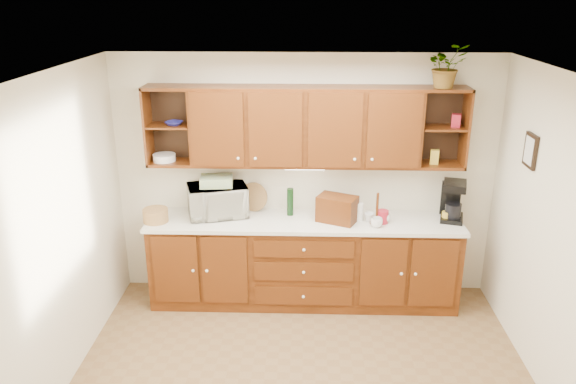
# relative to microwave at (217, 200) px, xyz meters

# --- Properties ---
(ceiling) EXTENTS (4.00, 4.00, 0.00)m
(ceiling) POSITION_rel_microwave_xyz_m (0.91, -1.54, 1.49)
(ceiling) COLOR white
(ceiling) RESTS_ON back_wall
(back_wall) EXTENTS (4.00, 0.00, 4.00)m
(back_wall) POSITION_rel_microwave_xyz_m (0.91, 0.21, 0.19)
(back_wall) COLOR beige
(back_wall) RESTS_ON floor
(left_wall) EXTENTS (0.00, 3.50, 3.50)m
(left_wall) POSITION_rel_microwave_xyz_m (-1.09, -1.54, 0.19)
(left_wall) COLOR beige
(left_wall) RESTS_ON floor
(right_wall) EXTENTS (0.00, 3.50, 3.50)m
(right_wall) POSITION_rel_microwave_xyz_m (2.91, -1.54, 0.19)
(right_wall) COLOR beige
(right_wall) RESTS_ON floor
(base_cabinets) EXTENTS (3.20, 0.60, 0.90)m
(base_cabinets) POSITION_rel_microwave_xyz_m (0.91, -0.09, -0.66)
(base_cabinets) COLOR #371806
(base_cabinets) RESTS_ON floor
(countertop) EXTENTS (3.24, 0.64, 0.04)m
(countertop) POSITION_rel_microwave_xyz_m (0.91, -0.10, -0.19)
(countertop) COLOR silver
(countertop) RESTS_ON base_cabinets
(upper_cabinets) EXTENTS (3.20, 0.33, 0.80)m
(upper_cabinets) POSITION_rel_microwave_xyz_m (0.92, 0.05, 0.79)
(upper_cabinets) COLOR #371806
(upper_cabinets) RESTS_ON back_wall
(undercabinet_light) EXTENTS (0.40, 0.05, 0.02)m
(undercabinet_light) POSITION_rel_microwave_xyz_m (0.91, -0.01, 0.36)
(undercabinet_light) COLOR white
(undercabinet_light) RESTS_ON upper_cabinets
(framed_picture) EXTENTS (0.03, 0.24, 0.30)m
(framed_picture) POSITION_rel_microwave_xyz_m (2.89, -0.64, 0.74)
(framed_picture) COLOR black
(framed_picture) RESTS_ON right_wall
(wicker_basket) EXTENTS (0.30, 0.30, 0.14)m
(wicker_basket) POSITION_rel_microwave_xyz_m (-0.61, -0.19, -0.10)
(wicker_basket) COLOR #A87C46
(wicker_basket) RESTS_ON countertop
(microwave) EXTENTS (0.69, 0.56, 0.33)m
(microwave) POSITION_rel_microwave_xyz_m (0.00, 0.00, 0.00)
(microwave) COLOR beige
(microwave) RESTS_ON countertop
(towel_stack) EXTENTS (0.35, 0.27, 0.10)m
(towel_stack) POSITION_rel_microwave_xyz_m (0.00, 0.00, 0.21)
(towel_stack) COLOR #EAF271
(towel_stack) RESTS_ON microwave
(wine_bottle) EXTENTS (0.09, 0.09, 0.30)m
(wine_bottle) POSITION_rel_microwave_xyz_m (0.76, 0.03, -0.02)
(wine_bottle) COLOR black
(wine_bottle) RESTS_ON countertop
(woven_tray) EXTENTS (0.32, 0.18, 0.31)m
(woven_tray) POSITION_rel_microwave_xyz_m (0.37, 0.15, -0.16)
(woven_tray) COLOR #A87C46
(woven_tray) RESTS_ON countertop
(bread_box) EXTENTS (0.45, 0.38, 0.27)m
(bread_box) POSITION_rel_microwave_xyz_m (1.24, -0.12, -0.03)
(bread_box) COLOR #371806
(bread_box) RESTS_ON countertop
(mug_tree) EXTENTS (0.31, 0.30, 0.33)m
(mug_tree) POSITION_rel_microwave_xyz_m (1.64, -0.18, -0.11)
(mug_tree) COLOR #371806
(mug_tree) RESTS_ON countertop
(canister_red) EXTENTS (0.14, 0.14, 0.13)m
(canister_red) POSITION_rel_microwave_xyz_m (1.71, -0.15, -0.10)
(canister_red) COLOR #A71828
(canister_red) RESTS_ON countertop
(canister_white) EXTENTS (0.10, 0.10, 0.19)m
(canister_white) POSITION_rel_microwave_xyz_m (1.47, -0.10, -0.07)
(canister_white) COLOR white
(canister_white) RESTS_ON countertop
(canister_yellow) EXTENTS (0.10, 0.10, 0.10)m
(canister_yellow) POSITION_rel_microwave_xyz_m (2.36, -0.09, -0.11)
(canister_yellow) COLOR gold
(canister_yellow) RESTS_ON countertop
(coffee_maker) EXTENTS (0.29, 0.33, 0.41)m
(coffee_maker) POSITION_rel_microwave_xyz_m (2.43, -0.03, 0.03)
(coffee_maker) COLOR black
(coffee_maker) RESTS_ON countertop
(bowl_stack) EXTENTS (0.22, 0.22, 0.04)m
(bowl_stack) POSITION_rel_microwave_xyz_m (-0.40, 0.01, 0.82)
(bowl_stack) COLOR navy
(bowl_stack) RESTS_ON upper_cabinets
(plate_stack) EXTENTS (0.26, 0.26, 0.07)m
(plate_stack) POSITION_rel_microwave_xyz_m (-0.54, 0.04, 0.45)
(plate_stack) COLOR white
(plate_stack) RESTS_ON upper_cabinets
(pantry_box_yellow) EXTENTS (0.09, 0.08, 0.15)m
(pantry_box_yellow) POSITION_rel_microwave_xyz_m (2.21, 0.02, 0.49)
(pantry_box_yellow) COLOR gold
(pantry_box_yellow) RESTS_ON upper_cabinets
(pantry_box_red) EXTENTS (0.10, 0.09, 0.13)m
(pantry_box_red) POSITION_rel_microwave_xyz_m (2.40, 0.03, 0.86)
(pantry_box_red) COLOR #A71828
(pantry_box_red) RESTS_ON upper_cabinets
(potted_plant) EXTENTS (0.45, 0.42, 0.42)m
(potted_plant) POSITION_rel_microwave_xyz_m (2.24, -0.01, 1.39)
(potted_plant) COLOR #999999
(potted_plant) RESTS_ON upper_cabinets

